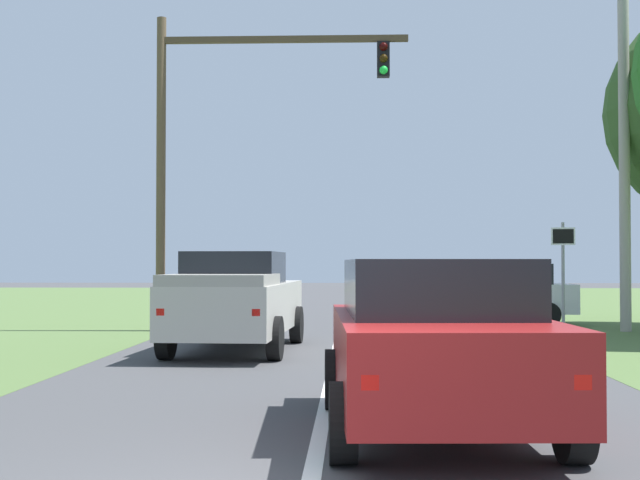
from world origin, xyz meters
name	(u,v)px	position (x,y,z in m)	size (l,w,h in m)	color
ground_plane	(334,361)	(0.00, 9.50, 0.00)	(120.00, 120.00, 0.00)	#424244
red_suv_near	(435,340)	(1.19, 3.08, 0.95)	(2.41, 4.69, 1.79)	maroon
pickup_truck_lead	(236,300)	(-1.97, 11.20, 1.01)	(2.43, 5.69, 1.97)	#B7B2A8
traffic_light	(221,127)	(-3.04, 16.31, 5.27)	(6.52, 0.40, 8.13)	brown
keep_moving_sign	(563,262)	(5.61, 15.97, 1.76)	(0.60, 0.09, 2.77)	gray
crossing_suv_far	(493,292)	(4.32, 18.93, 0.91)	(4.61, 2.24, 1.73)	silver
utility_pole_right	(624,154)	(7.31, 16.49, 4.53)	(0.28, 0.28, 9.06)	#9E998E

